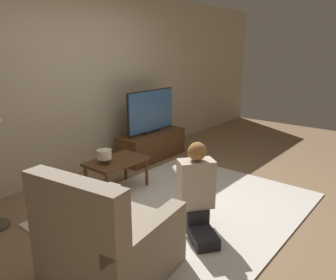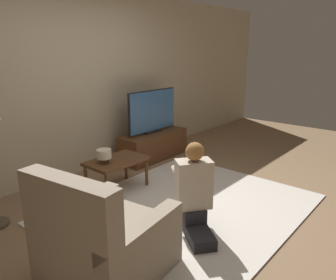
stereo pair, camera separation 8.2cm
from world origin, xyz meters
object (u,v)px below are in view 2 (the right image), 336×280
coffee_table (117,163)px  person_kneeling (194,190)px  tv (153,111)px  table_lamp (104,155)px  armchair (105,245)px

coffee_table → person_kneeling: person_kneeling is taller
tv → table_lamp: tv is taller
coffee_table → armchair: size_ratio=0.75×
person_kneeling → table_lamp: (-0.01, 1.35, 0.07)m
armchair → coffee_table: bearing=-52.2°
tv → coffee_table: size_ratio=1.39×
tv → table_lamp: bearing=-160.1°
tv → person_kneeling: tv is taller
person_kneeling → coffee_table: bearing=-60.0°
table_lamp → armchair: bearing=-129.0°
person_kneeling → armchair: bearing=29.7°
table_lamp → coffee_table: bearing=-7.2°
tv → table_lamp: (-1.41, -0.51, -0.27)m
armchair → person_kneeling: bearing=-105.6°
table_lamp → person_kneeling: bearing=-89.7°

